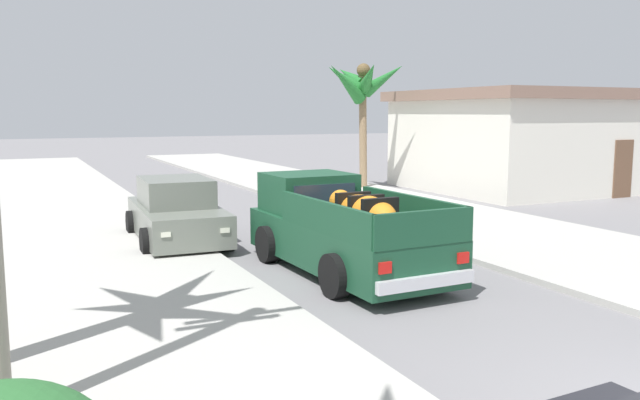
% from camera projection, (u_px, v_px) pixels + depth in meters
% --- Properties ---
extents(sidewalk_left, '(5.15, 60.00, 0.12)m').
position_uv_depth(sidewalk_left, '(80.00, 244.00, 14.95)').
color(sidewalk_left, '#B2AFA8').
rests_on(sidewalk_left, ground).
extents(sidewalk_right, '(5.15, 60.00, 0.12)m').
position_uv_depth(sidewalk_right, '(427.00, 215.00, 19.07)').
color(sidewalk_right, '#B2AFA8').
rests_on(sidewalk_right, ground).
extents(curb_left, '(0.16, 60.00, 0.10)m').
position_uv_depth(curb_left, '(132.00, 240.00, 15.45)').
color(curb_left, silver).
rests_on(curb_left, ground).
extents(curb_right, '(0.16, 60.00, 0.10)m').
position_uv_depth(curb_right, '(394.00, 219.00, 18.57)').
color(curb_right, silver).
rests_on(curb_right, ground).
extents(pickup_truck, '(2.33, 5.26, 1.80)m').
position_uv_depth(pickup_truck, '(341.00, 230.00, 12.54)').
color(pickup_truck, '#19472D').
rests_on(pickup_truck, ground).
extents(car_left_mid, '(2.17, 4.32, 1.54)m').
position_uv_depth(car_left_mid, '(177.00, 213.00, 15.32)').
color(car_left_mid, slate).
rests_on(car_left_mid, ground).
extents(palm_tree_left_mid, '(3.85, 3.69, 5.08)m').
position_uv_depth(palm_tree_left_mid, '(363.00, 83.00, 25.32)').
color(palm_tree_left_mid, '#846B4C').
rests_on(palm_tree_left_mid, ground).
extents(roadside_house, '(11.15, 8.02, 3.94)m').
position_uv_depth(roadside_house, '(546.00, 139.00, 26.63)').
color(roadside_house, silver).
rests_on(roadside_house, ground).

